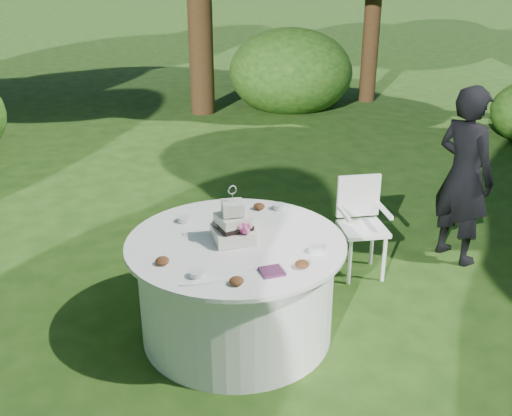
{
  "coord_description": "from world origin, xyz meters",
  "views": [
    {
      "loc": [
        -1.07,
        -3.63,
        2.65
      ],
      "look_at": [
        0.15,
        0.0,
        1.0
      ],
      "focal_mm": 42.0,
      "sensor_mm": 36.0,
      "label": 1
    }
  ],
  "objects_px": {
    "table": "(237,287)",
    "cake": "(233,226)",
    "guest": "(464,176)",
    "chair": "(361,218)",
    "napkins": "(272,271)"
  },
  "relations": [
    {
      "from": "guest",
      "to": "table",
      "type": "distance_m",
      "value": 2.37
    },
    {
      "from": "table",
      "to": "cake",
      "type": "height_order",
      "value": "cake"
    },
    {
      "from": "napkins",
      "to": "chair",
      "type": "distance_m",
      "value": 1.66
    },
    {
      "from": "napkins",
      "to": "table",
      "type": "height_order",
      "value": "napkins"
    },
    {
      "from": "cake",
      "to": "chair",
      "type": "bearing_deg",
      "value": 23.2
    },
    {
      "from": "napkins",
      "to": "table",
      "type": "distance_m",
      "value": 0.65
    },
    {
      "from": "table",
      "to": "cake",
      "type": "relative_size",
      "value": 3.77
    },
    {
      "from": "guest",
      "to": "cake",
      "type": "height_order",
      "value": "guest"
    },
    {
      "from": "table",
      "to": "napkins",
      "type": "bearing_deg",
      "value": -80.63
    },
    {
      "from": "guest",
      "to": "table",
      "type": "bearing_deg",
      "value": 89.33
    },
    {
      "from": "napkins",
      "to": "guest",
      "type": "distance_m",
      "value": 2.42
    },
    {
      "from": "table",
      "to": "chair",
      "type": "xyz_separation_m",
      "value": [
        1.31,
        0.57,
        0.13
      ]
    },
    {
      "from": "chair",
      "to": "napkins",
      "type": "bearing_deg",
      "value": -138.41
    },
    {
      "from": "guest",
      "to": "chair",
      "type": "xyz_separation_m",
      "value": [
        -0.97,
        0.06,
        -0.3
      ]
    },
    {
      "from": "guest",
      "to": "cake",
      "type": "bearing_deg",
      "value": 89.08
    }
  ]
}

